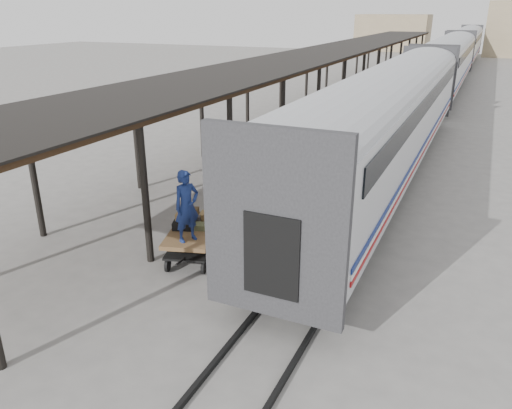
{
  "coord_description": "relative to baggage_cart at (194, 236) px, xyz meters",
  "views": [
    {
      "loc": [
        6.62,
        -12.23,
        6.64
      ],
      "look_at": [
        1.35,
        -0.72,
        1.7
      ],
      "focal_mm": 35.0,
      "sensor_mm": 36.0,
      "label": 1
    }
  ],
  "objects": [
    {
      "name": "pedestrian",
      "position": [
        -1.77,
        16.72,
        0.33
      ],
      "size": [
        1.24,
        0.88,
        1.96
      ],
      "primitive_type": "imported",
      "rotation": [
        0.0,
        0.0,
        2.75
      ],
      "color": "black",
      "rests_on": "ground"
    },
    {
      "name": "train",
      "position": [
        3.55,
        35.05,
        2.04
      ],
      "size": [
        3.45,
        76.01,
        4.01
      ],
      "color": "silver",
      "rests_on": "ground"
    },
    {
      "name": "canopy",
      "position": [
        -3.04,
        25.26,
        3.36
      ],
      "size": [
        4.9,
        64.3,
        4.15
      ],
      "color": "#422B19",
      "rests_on": "ground"
    },
    {
      "name": "rails",
      "position": [
        3.56,
        35.26,
        -0.59
      ],
      "size": [
        1.54,
        150.0,
        0.12
      ],
      "color": "black",
      "rests_on": "ground"
    },
    {
      "name": "baggage_cart",
      "position": [
        0.0,
        0.0,
        0.0
      ],
      "size": [
        1.9,
        2.66,
        0.86
      ],
      "rotation": [
        0.0,
        0.0,
        0.3
      ],
      "color": "brown",
      "rests_on": "ground"
    },
    {
      "name": "porter",
      "position": [
        0.25,
        -0.65,
        1.19
      ],
      "size": [
        0.75,
        0.85,
        1.96
      ],
      "primitive_type": "imported",
      "rotation": [
        0.0,
        0.0,
        1.08
      ],
      "color": "navy",
      "rests_on": "baggage_cart"
    },
    {
      "name": "building_left",
      "position": [
        -9.64,
        83.26,
        2.35
      ],
      "size": [
        12.0,
        8.0,
        6.0
      ],
      "primitive_type": "cube",
      "color": "tan",
      "rests_on": "ground"
    },
    {
      "name": "luggage_tug",
      "position": [
        -2.37,
        14.98,
        -0.03
      ],
      "size": [
        1.22,
        1.68,
        1.35
      ],
      "rotation": [
        0.0,
        0.0,
        -0.21
      ],
      "color": "maroon",
      "rests_on": "ground"
    },
    {
      "name": "suitcase_stack",
      "position": [
        -0.19,
        0.35,
        0.38
      ],
      "size": [
        1.28,
        1.46,
        0.44
      ],
      "rotation": [
        0.0,
        0.0,
        0.3
      ],
      "color": "#39393B",
      "rests_on": "baggage_cart"
    },
    {
      "name": "ground",
      "position": [
        0.36,
        1.26,
        -0.65
      ],
      "size": [
        160.0,
        160.0,
        0.0
      ],
      "primitive_type": "plane",
      "color": "slate",
      "rests_on": "ground"
    }
  ]
}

